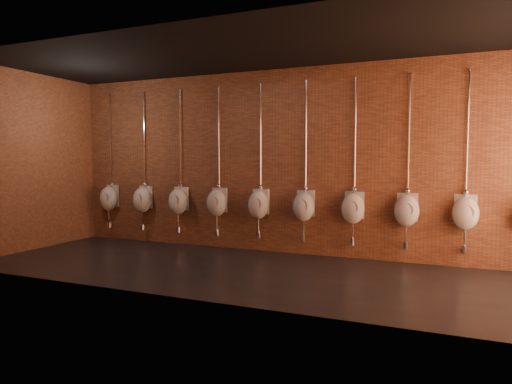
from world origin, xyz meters
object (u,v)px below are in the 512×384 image
urinal_0 (109,198)px  urinal_7 (407,210)px  urinal_2 (178,200)px  urinal_4 (259,204)px  urinal_3 (217,202)px  urinal_6 (353,207)px  urinal_1 (142,199)px  urinal_5 (304,205)px  urinal_8 (466,212)px

urinal_0 → urinal_7: 5.81m
urinal_2 → urinal_4: size_ratio=1.00×
urinal_2 → urinal_3: 0.83m
urinal_4 → urinal_6: (1.66, 0.00, 0.00)m
urinal_0 → urinal_2: size_ratio=1.00×
urinal_2 → urinal_4: 1.66m
urinal_1 → urinal_5: size_ratio=1.00×
urinal_2 → urinal_3: (0.83, 0.00, 0.00)m
urinal_5 → urinal_6: bearing=0.0°
urinal_5 → urinal_0: bearing=180.0°
urinal_1 → urinal_0: bearing=180.0°
urinal_3 → urinal_7: size_ratio=1.00×
urinal_0 → urinal_5: (4.15, 0.00, 0.00)m
urinal_3 → urinal_6: 2.49m
urinal_1 → urinal_4: bearing=0.0°
urinal_6 → urinal_1: bearing=180.0°
urinal_3 → urinal_4: (0.83, 0.00, 0.00)m
urinal_3 → urinal_7: same height
urinal_4 → urinal_7: 2.49m
urinal_0 → urinal_5: same height
urinal_2 → urinal_6: (3.32, 0.00, 0.00)m
urinal_0 → urinal_4: size_ratio=1.00×
urinal_0 → urinal_6: 4.98m
urinal_0 → urinal_3: size_ratio=1.00×
urinal_2 → urinal_6: 3.32m
urinal_0 → urinal_8: same height
urinal_4 → urinal_7: (2.49, 0.00, 0.00)m
urinal_0 → urinal_5: size_ratio=1.00×
urinal_0 → urinal_6: bearing=0.0°
urinal_3 → urinal_6: same height
urinal_0 → urinal_4: same height
urinal_1 → urinal_3: size_ratio=1.00×
urinal_5 → urinal_2: bearing=180.0°
urinal_1 → urinal_8: bearing=0.0°
urinal_1 → urinal_7: 4.98m
urinal_3 → urinal_5: bearing=0.0°
urinal_5 → urinal_3: bearing=180.0°
urinal_1 → urinal_3: (1.66, 0.00, 0.00)m
urinal_0 → urinal_8: size_ratio=1.00×
urinal_0 → urinal_8: (6.65, 0.00, 0.00)m
urinal_4 → urinal_7: same height
urinal_2 → urinal_6: size_ratio=1.00×
urinal_1 → urinal_5: same height
urinal_2 → urinal_7: (4.15, 0.00, 0.00)m
urinal_3 → urinal_7: (3.32, 0.00, 0.00)m
urinal_2 → urinal_0: bearing=180.0°
urinal_4 → urinal_3: bearing=180.0°
urinal_3 → urinal_5: same height
urinal_2 → urinal_8: same height
urinal_5 → urinal_8: (2.49, 0.00, 0.00)m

